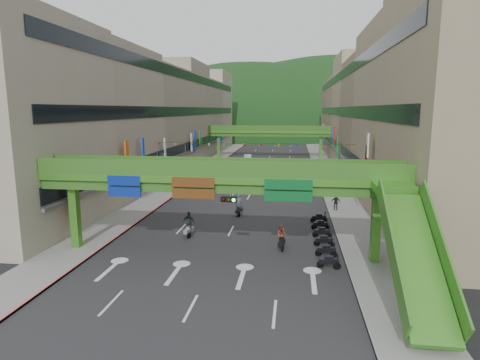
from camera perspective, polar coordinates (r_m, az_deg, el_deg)
The scene contains 23 objects.
ground at distance 24.48m, azimuth -5.81°, elevation -15.52°, with size 320.00×320.00×0.00m, color black.
road_slab at distance 72.42m, azimuth 3.36°, elevation 1.65°, with size 18.00×140.00×0.02m, color #28282B.
sidewalk_left at distance 74.03m, azimuth -5.16°, elevation 1.86°, with size 4.00×140.00×0.15m, color gray.
sidewalk_right at distance 72.45m, azimuth 12.07°, elevation 1.50°, with size 4.00×140.00×0.15m, color gray.
curb_left at distance 73.64m, azimuth -3.72°, elevation 1.85°, with size 0.20×140.00×0.18m, color #CC5959.
curb_right at distance 72.32m, azimuth 10.57°, elevation 1.55°, with size 0.20×140.00×0.18m, color gray.
building_row_left at distance 75.46m, azimuth -11.24°, elevation 9.02°, with size 12.80×95.00×19.00m.
building_row_right at distance 72.76m, azimuth 18.65°, elevation 8.66°, with size 12.80×95.00×19.00m.
overpass_near at distance 27.71m, azimuth -1.55°, elevation -1.07°, with size 28.00×12.27×7.10m.
overpass_far at distance 86.77m, azimuth 4.14°, elevation 6.61°, with size 28.00×2.20×7.10m.
hill_left at distance 182.89m, azimuth 1.25°, elevation 6.72°, with size 168.00×140.00×112.00m, color #1C4419.
hill_right at distance 202.70m, azimuth 13.29°, elevation 6.78°, with size 208.00×176.00×128.00m, color #1C4419.
bunting_string at distance 51.93m, azimuth 1.76°, elevation 4.96°, with size 26.00×0.36×0.47m.
scooter_rider_near at distance 40.17m, azimuth -0.17°, elevation -3.65°, with size 0.73×1.60×2.19m.
scooter_rider_mid at distance 30.91m, azimuth 5.95°, elevation -8.06°, with size 0.84×1.60×1.91m.
scooter_rider_left at distance 33.91m, azimuth -7.30°, elevation -6.22°, with size 1.14×1.58×2.17m.
scooter_rider_far at distance 54.61m, azimuth -4.48°, elevation 0.03°, with size 0.96×1.59×2.14m.
parked_scooter_row at distance 33.11m, azimuth 11.74°, elevation -7.80°, with size 1.60×11.61×1.08m.
car_silver at distance 82.00m, azimuth 1.12°, elevation 3.14°, with size 1.52×4.36×1.44m, color silver.
car_yellow at distance 76.16m, azimuth 7.23°, elevation 2.46°, with size 1.46×3.63×1.24m, color orange.
pedestrian_red at distance 50.33m, azimuth 12.63°, elevation -1.41°, with size 0.75×0.59×1.55m, color red.
pedestrian_dark at distance 43.15m, azimuth 13.45°, elevation -3.28°, with size 0.95×0.40×1.63m, color black.
pedestrian_blue at distance 52.16m, azimuth 12.46°, elevation -1.00°, with size 0.72×0.46×1.55m, color #2E3D58.
Camera 1 is at (5.28, -21.46, 10.54)m, focal length 30.00 mm.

